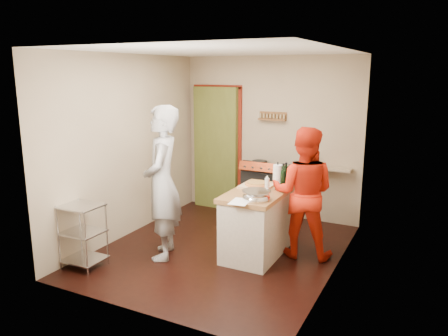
{
  "coord_description": "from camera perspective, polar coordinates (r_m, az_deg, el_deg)",
  "views": [
    {
      "loc": [
        2.52,
        -4.89,
        2.37
      ],
      "look_at": [
        0.04,
        0.0,
        1.14
      ],
      "focal_mm": 35.0,
      "sensor_mm": 36.0,
      "label": 1
    }
  ],
  "objects": [
    {
      "name": "person_stripe",
      "position": [
        5.56,
        -8.08,
        -1.97
      ],
      "size": [
        0.74,
        0.85,
        1.96
      ],
      "primitive_type": "imported",
      "rotation": [
        0.0,
        0.0,
        -1.11
      ],
      "color": "silver",
      "rests_on": "ground"
    },
    {
      "name": "stove",
      "position": [
        7.04,
        5.27,
        -3.23
      ],
      "size": [
        0.6,
        0.63,
        1.0
      ],
      "color": "black",
      "rests_on": "ground"
    },
    {
      "name": "left_wall",
      "position": [
        6.42,
        -12.41,
        2.76
      ],
      "size": [
        0.04,
        3.5,
        2.6
      ],
      "primitive_type": "cube",
      "color": "tan",
      "rests_on": "ground"
    },
    {
      "name": "island",
      "position": [
        5.72,
        4.4,
        -6.92
      ],
      "size": [
        0.67,
        1.25,
        1.17
      ],
      "color": "beige",
      "rests_on": "ground"
    },
    {
      "name": "ceiling",
      "position": [
        5.51,
        -0.42,
        15.15
      ],
      "size": [
        3.0,
        3.5,
        0.02
      ],
      "primitive_type": "cube",
      "color": "white",
      "rests_on": "back_wall"
    },
    {
      "name": "wire_shelving",
      "position": [
        5.63,
        -17.99,
        -8.04
      ],
      "size": [
        0.48,
        0.4,
        0.8
      ],
      "color": "silver",
      "rests_on": "ground"
    },
    {
      "name": "floor",
      "position": [
        5.99,
        -0.38,
        -10.66
      ],
      "size": [
        3.5,
        3.5,
        0.0
      ],
      "primitive_type": "plane",
      "color": "black",
      "rests_on": "ground"
    },
    {
      "name": "right_wall",
      "position": [
        5.11,
        14.74,
        0.15
      ],
      "size": [
        0.04,
        3.5,
        2.6
      ],
      "primitive_type": "cube",
      "color": "tan",
      "rests_on": "ground"
    },
    {
      "name": "back_wall",
      "position": [
        7.48,
        1.48,
        3.11
      ],
      "size": [
        3.0,
        0.44,
        2.6
      ],
      "color": "tan",
      "rests_on": "ground"
    },
    {
      "name": "person_red",
      "position": [
        5.66,
        10.29,
        -3.18
      ],
      "size": [
        0.91,
        0.76,
        1.69
      ],
      "primitive_type": "imported",
      "rotation": [
        0.0,
        0.0,
        3.3
      ],
      "color": "red",
      "rests_on": "ground"
    }
  ]
}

